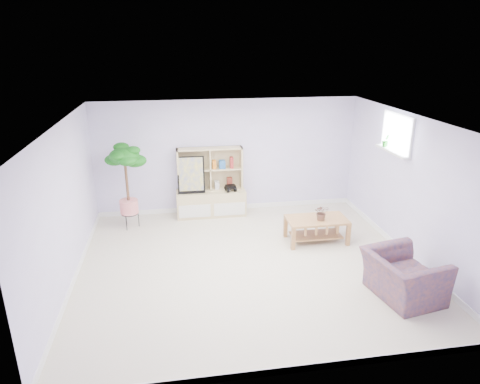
{
  "coord_description": "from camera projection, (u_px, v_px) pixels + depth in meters",
  "views": [
    {
      "loc": [
        -1.13,
        -6.18,
        3.53
      ],
      "look_at": [
        -0.03,
        0.65,
        1.06
      ],
      "focal_mm": 32.0,
      "sensor_mm": 36.0,
      "label": 1
    }
  ],
  "objects": [
    {
      "name": "floor",
      "position": [
        248.0,
        265.0,
        7.11
      ],
      "size": [
        5.5,
        5.0,
        0.01
      ],
      "primitive_type": "cube",
      "color": "beige",
      "rests_on": "ground"
    },
    {
      "name": "walls",
      "position": [
        248.0,
        197.0,
        6.7
      ],
      "size": [
        5.51,
        5.01,
        2.4
      ],
      "color": "silver",
      "rests_on": "floor"
    },
    {
      "name": "window_sill",
      "position": [
        392.0,
        151.0,
        7.5
      ],
      "size": [
        0.14,
        1.0,
        0.04
      ],
      "primitive_type": "cube",
      "color": "white",
      "rests_on": "walls"
    },
    {
      "name": "armchair",
      "position": [
        404.0,
        273.0,
        6.11
      ],
      "size": [
        1.06,
        1.16,
        0.76
      ],
      "primitive_type": "imported",
      "rotation": [
        0.0,
        0.0,
        1.75
      ],
      "color": "navy",
      "rests_on": "floor"
    },
    {
      "name": "table_plant",
      "position": [
        322.0,
        212.0,
        7.69
      ],
      "size": [
        0.31,
        0.28,
        0.29
      ],
      "primitive_type": "imported",
      "rotation": [
        0.0,
        0.0,
        -0.22
      ],
      "color": "#267232",
      "rests_on": "coffee_table"
    },
    {
      "name": "window",
      "position": [
        397.0,
        133.0,
        7.4
      ],
      "size": [
        0.1,
        0.98,
        0.68
      ],
      "primitive_type": null,
      "color": "white",
      "rests_on": "walls"
    },
    {
      "name": "storage_unit",
      "position": [
        211.0,
        183.0,
        8.89
      ],
      "size": [
        1.44,
        0.49,
        1.44
      ],
      "primitive_type": null,
      "color": "tan",
      "rests_on": "floor"
    },
    {
      "name": "baseboard",
      "position": [
        248.0,
        262.0,
        7.09
      ],
      "size": [
        5.5,
        5.0,
        0.1
      ],
      "primitive_type": null,
      "color": "white",
      "rests_on": "floor"
    },
    {
      "name": "floor_tree",
      "position": [
        127.0,
        187.0,
        8.24
      ],
      "size": [
        0.68,
        0.68,
        1.69
      ],
      "primitive_type": null,
      "rotation": [
        0.0,
        0.0,
        0.11
      ],
      "color": "#0F5611",
      "rests_on": "floor"
    },
    {
      "name": "ceiling",
      "position": [
        249.0,
        121.0,
        6.3
      ],
      "size": [
        5.5,
        5.0,
        0.01
      ],
      "primitive_type": "cube",
      "color": "white",
      "rests_on": "walls"
    },
    {
      "name": "poster",
      "position": [
        191.0,
        175.0,
        8.72
      ],
      "size": [
        0.55,
        0.14,
        0.76
      ],
      "primitive_type": null,
      "rotation": [
        0.0,
        0.0,
        -0.02
      ],
      "color": "yellow",
      "rests_on": "storage_unit"
    },
    {
      "name": "coffee_table",
      "position": [
        316.0,
        230.0,
        7.87
      ],
      "size": [
        1.1,
        0.6,
        0.45
      ],
      "primitive_type": null,
      "rotation": [
        0.0,
        0.0,
        0.0
      ],
      "color": "#8D5F41",
      "rests_on": "floor"
    },
    {
      "name": "sill_plant",
      "position": [
        386.0,
        140.0,
        7.7
      ],
      "size": [
        0.13,
        0.11,
        0.23
      ],
      "primitive_type": "imported",
      "rotation": [
        0.0,
        0.0,
        -0.02
      ],
      "color": "#0F5611",
      "rests_on": "window_sill"
    },
    {
      "name": "toy_truck",
      "position": [
        230.0,
        188.0,
        8.91
      ],
      "size": [
        0.32,
        0.25,
        0.15
      ],
      "primitive_type": null,
      "rotation": [
        0.0,
        0.0,
        0.21
      ],
      "color": "black",
      "rests_on": "storage_unit"
    }
  ]
}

